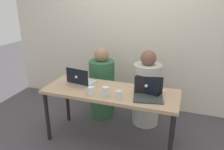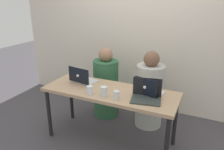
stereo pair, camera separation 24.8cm
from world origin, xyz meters
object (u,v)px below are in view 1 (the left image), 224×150
laptop_front_right (148,94)px  water_glass_left (91,91)px  laptop_back_left (81,80)px  water_glass_right (119,95)px  person_on_left (102,87)px  water_glass_center (106,92)px  person_on_right (146,92)px  laptop_back_right (149,89)px

laptop_front_right → water_glass_left: bearing=-179.0°
water_glass_left → laptop_front_right: bearing=12.2°
laptop_back_left → water_glass_right: size_ratio=4.00×
person_on_left → laptop_front_right: person_on_left is taller
laptop_back_left → laptop_front_right: laptop_front_right is taller
water_glass_left → water_glass_center: (0.18, 0.02, 0.01)m
laptop_back_left → water_glass_right: (0.61, -0.27, -0.01)m
person_on_left → laptop_front_right: 1.08m
water_glass_right → water_glass_left: water_glass_left is taller
person_on_left → person_on_right: 0.70m
laptop_back_right → water_glass_right: (-0.30, -0.26, -0.01)m
laptop_back_right → water_glass_left: size_ratio=3.42×
laptop_back_right → person_on_right: bearing=-63.6°
person_on_left → water_glass_right: person_on_left is taller
person_on_left → laptop_back_right: size_ratio=3.32×
laptop_back_right → water_glass_left: (-0.63, -0.27, -0.01)m
person_on_right → laptop_back_left: size_ratio=3.06×
person_on_right → water_glass_right: bearing=74.1°
water_glass_right → laptop_back_left: bearing=156.7°
person_on_left → laptop_back_right: (0.81, -0.51, 0.28)m
person_on_left → water_glass_right: size_ratio=12.05×
person_on_left → laptop_front_right: (0.82, -0.64, 0.28)m
laptop_back_left → laptop_back_right: bearing=-171.8°
laptop_front_right → water_glass_center: laptop_front_right is taller
person_on_right → water_glass_center: bearing=63.3°
person_on_left → water_glass_center: 0.88m
person_on_left → water_glass_center: bearing=121.5°
person_on_left → laptop_back_left: size_ratio=3.01×
laptop_back_right → water_glass_left: bearing=37.0°
laptop_back_right → water_glass_left: 0.69m
person_on_left → water_glass_center: size_ratio=9.63×
person_on_right → laptop_back_left: 0.98m
person_on_right → laptop_back_left: bearing=29.5°
laptop_back_left → laptop_back_right: (0.91, -0.01, 0.00)m
laptop_back_left → water_glass_center: (0.45, -0.26, 0.00)m
person_on_left → water_glass_center: (0.35, -0.76, 0.28)m
laptop_front_right → water_glass_right: size_ratio=4.00×
laptop_front_right → water_glass_right: 0.33m
laptop_back_left → water_glass_left: size_ratio=3.77×
laptop_front_right → person_on_right: bearing=90.2°
laptop_front_right → water_glass_left: 0.66m
water_glass_right → water_glass_left: size_ratio=0.94×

